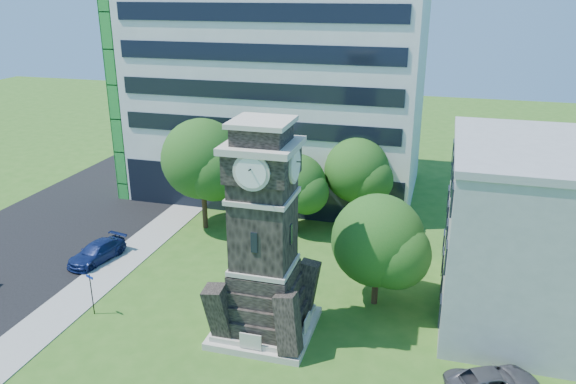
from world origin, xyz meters
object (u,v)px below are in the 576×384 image
(clock_tower, at_px, (264,247))
(car_east_lot, at_px, (494,383))
(street_sign, at_px, (91,290))
(car_street_north, at_px, (97,252))

(clock_tower, relative_size, car_east_lot, 2.69)
(street_sign, bearing_deg, car_street_north, 143.02)
(clock_tower, bearing_deg, street_sign, -173.76)
(car_street_north, height_order, car_east_lot, car_street_north)
(car_street_north, bearing_deg, street_sign, -46.48)
(clock_tower, distance_m, car_east_lot, 13.18)
(clock_tower, xyz_separation_m, street_sign, (-10.38, -1.13, -3.63))
(car_street_north, relative_size, car_east_lot, 1.02)
(clock_tower, distance_m, car_street_north, 15.76)
(clock_tower, height_order, car_east_lot, clock_tower)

